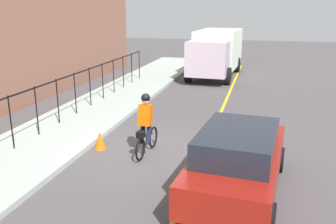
{
  "coord_description": "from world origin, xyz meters",
  "views": [
    {
      "loc": [
        -9.56,
        -3.12,
        4.15
      ],
      "look_at": [
        1.12,
        -0.36,
        1.0
      ],
      "focal_mm": 39.28,
      "sensor_mm": 36.0,
      "label": 1
    }
  ],
  "objects_px": {
    "patrol_sedan": "(238,159)",
    "box_truck_background": "(216,51)",
    "traffic_cone_near": "(100,140)",
    "cyclist_lead": "(146,125)"
  },
  "relations": [
    {
      "from": "cyclist_lead",
      "to": "traffic_cone_near",
      "type": "relative_size",
      "value": 3.32
    },
    {
      "from": "box_truck_background",
      "to": "traffic_cone_near",
      "type": "distance_m",
      "value": 13.38
    },
    {
      "from": "patrol_sedan",
      "to": "traffic_cone_near",
      "type": "relative_size",
      "value": 8.28
    },
    {
      "from": "cyclist_lead",
      "to": "patrol_sedan",
      "type": "height_order",
      "value": "cyclist_lead"
    },
    {
      "from": "box_truck_background",
      "to": "traffic_cone_near",
      "type": "relative_size",
      "value": 12.4
    },
    {
      "from": "cyclist_lead",
      "to": "traffic_cone_near",
      "type": "height_order",
      "value": "cyclist_lead"
    },
    {
      "from": "patrol_sedan",
      "to": "box_truck_background",
      "type": "bearing_deg",
      "value": 14.47
    },
    {
      "from": "box_truck_background",
      "to": "traffic_cone_near",
      "type": "height_order",
      "value": "box_truck_background"
    },
    {
      "from": "box_truck_background",
      "to": "patrol_sedan",
      "type": "bearing_deg",
      "value": 12.01
    },
    {
      "from": "traffic_cone_near",
      "to": "patrol_sedan",
      "type": "bearing_deg",
      "value": -112.25
    }
  ]
}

